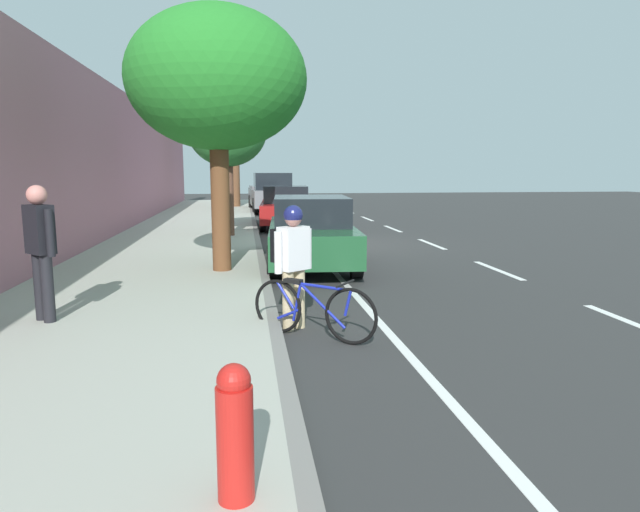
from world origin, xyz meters
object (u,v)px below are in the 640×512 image
(parked_pickup_grey_nearest, at_px, (271,194))
(street_tree_mid_block, at_px, (227,131))
(parked_sedan_red_second, at_px, (286,207))
(street_tree_far_end, at_px, (217,81))
(bicycle_at_curb, at_px, (313,309))
(street_tree_near_cyclist, at_px, (234,141))
(pedestrian_on_phone, at_px, (41,245))
(parked_sedan_green_mid, at_px, (311,232))
(fire_hydrant, at_px, (235,432))
(cyclist_with_backpack, at_px, (292,255))

(parked_pickup_grey_nearest, relative_size, street_tree_mid_block, 1.28)
(parked_sedan_red_second, height_order, street_tree_far_end, street_tree_far_end)
(parked_sedan_red_second, distance_m, bicycle_at_curb, 13.61)
(bicycle_at_curb, height_order, street_tree_near_cyclist, street_tree_near_cyclist)
(bicycle_at_curb, height_order, pedestrian_on_phone, pedestrian_on_phone)
(pedestrian_on_phone, bearing_deg, street_tree_mid_block, -102.80)
(bicycle_at_curb, bearing_deg, street_tree_near_cyclist, -86.93)
(parked_sedan_green_mid, height_order, street_tree_near_cyclist, street_tree_near_cyclist)
(parked_sedan_green_mid, bearing_deg, bicycle_at_curb, 83.37)
(parked_pickup_grey_nearest, bearing_deg, pedestrian_on_phone, 79.13)
(bicycle_at_curb, distance_m, street_tree_mid_block, 10.61)
(parked_sedan_red_second, height_order, pedestrian_on_phone, pedestrian_on_phone)
(street_tree_near_cyclist, height_order, pedestrian_on_phone, street_tree_near_cyclist)
(street_tree_near_cyclist, xyz_separation_m, street_tree_far_end, (0.00, 19.48, 0.12))
(street_tree_far_end, distance_m, pedestrian_on_phone, 4.81)
(parked_sedan_red_second, relative_size, parked_sedan_green_mid, 1.00)
(fire_hydrant, bearing_deg, pedestrian_on_phone, -59.99)
(parked_sedan_red_second, xyz_separation_m, fire_hydrant, (1.57, 17.16, -0.18))
(parked_sedan_red_second, relative_size, street_tree_mid_block, 1.07)
(parked_sedan_green_mid, relative_size, street_tree_mid_block, 1.07)
(parked_sedan_green_mid, xyz_separation_m, street_tree_far_end, (1.87, 0.98, 2.98))
(parked_sedan_red_second, bearing_deg, pedestrian_on_phone, 72.38)
(street_tree_mid_block, bearing_deg, fire_hydrant, 91.56)
(bicycle_at_curb, relative_size, street_tree_far_end, 0.29)
(parked_pickup_grey_nearest, height_order, bicycle_at_curb, parked_pickup_grey_nearest)
(street_tree_far_end, bearing_deg, cyclist_with_backpack, 105.75)
(pedestrian_on_phone, bearing_deg, parked_sedan_red_second, -107.62)
(street_tree_mid_block, xyz_separation_m, pedestrian_on_phone, (2.13, 9.37, -2.08))
(bicycle_at_curb, relative_size, cyclist_with_backpack, 0.87)
(parked_pickup_grey_nearest, height_order, parked_sedan_green_mid, parked_pickup_grey_nearest)
(cyclist_with_backpack, bearing_deg, bicycle_at_curb, 114.48)
(bicycle_at_curb, bearing_deg, parked_sedan_green_mid, -96.63)
(parked_pickup_grey_nearest, distance_m, parked_sedan_green_mid, 15.94)
(street_tree_near_cyclist, relative_size, street_tree_far_end, 0.97)
(parked_sedan_red_second, bearing_deg, fire_hydrant, 84.77)
(parked_pickup_grey_nearest, relative_size, parked_sedan_green_mid, 1.19)
(bicycle_at_curb, height_order, street_tree_far_end, street_tree_far_end)
(fire_hydrant, bearing_deg, cyclist_with_backpack, -99.55)
(fire_hydrant, bearing_deg, parked_sedan_green_mid, -99.71)
(parked_pickup_grey_nearest, bearing_deg, bicycle_at_curb, 88.62)
(pedestrian_on_phone, height_order, fire_hydrant, pedestrian_on_phone)
(street_tree_near_cyclist, bearing_deg, parked_sedan_red_second, 100.89)
(bicycle_at_curb, relative_size, fire_hydrant, 1.70)
(parked_sedan_red_second, distance_m, cyclist_with_backpack, 13.15)
(cyclist_with_backpack, relative_size, street_tree_near_cyclist, 0.35)
(street_tree_near_cyclist, height_order, street_tree_far_end, street_tree_far_end)
(cyclist_with_backpack, relative_size, fire_hydrant, 1.95)
(fire_hydrant, bearing_deg, street_tree_mid_block, -88.44)
(street_tree_mid_block, bearing_deg, street_tree_near_cyclist, -90.00)
(parked_sedan_green_mid, relative_size, street_tree_near_cyclist, 0.95)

